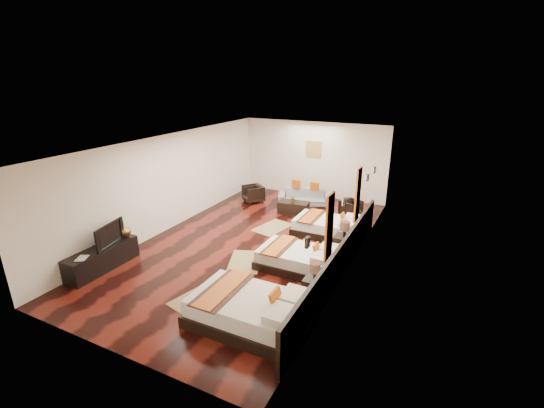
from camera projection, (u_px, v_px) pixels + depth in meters
The scene contains 30 objects.
floor at pixel (252, 243), 10.18m from camera, with size 5.50×9.50×0.01m, color black.
ceiling at pixel (250, 142), 9.25m from camera, with size 5.50×9.50×0.01m, color white.
back_wall at pixel (313, 160), 13.74m from camera, with size 5.50×0.01×2.80m, color silver.
left_wall at pixel (170, 182), 10.85m from camera, with size 0.01×9.50×2.80m, color silver.
right_wall at pixel (355, 211), 8.57m from camera, with size 0.01×9.50×2.80m, color silver.
headboard_panel at pixel (341, 261), 8.22m from camera, with size 0.08×6.60×0.90m, color black.
bed_near at pixel (252, 311), 6.76m from camera, with size 2.24×1.41×0.86m.
bed_mid at pixel (299, 259), 8.76m from camera, with size 1.91×1.20×0.73m.
bed_far at pixel (328, 226), 10.63m from camera, with size 1.90×1.19×0.72m.
nightstand_a at pixel (314, 286), 7.56m from camera, with size 0.41×0.41×0.82m.
nightstand_b at pixel (344, 243), 9.40m from camera, with size 0.46×0.46×0.92m.
jute_mat_near at pixel (201, 298), 7.64m from camera, with size 0.75×1.20×0.01m, color olive.
jute_mat_mid at pixel (245, 262), 9.14m from camera, with size 0.75×1.20×0.01m, color olive.
jute_mat_far at pixel (273, 227), 11.19m from camera, with size 0.75×1.20×0.01m, color olive.
tv_console at pixel (102, 258), 8.73m from camera, with size 0.50×1.80×0.55m, color black.
tv at pixel (106, 234), 8.67m from camera, with size 0.98×0.13×0.56m, color black.
book at pixel (77, 258), 8.11m from camera, with size 0.21×0.29×0.03m, color black.
figurine at pixel (124, 230), 9.20m from camera, with size 0.34×0.34×0.35m, color brown.
sofa at pixel (305, 197), 13.16m from camera, with size 1.87×0.73×0.55m, color gray.
armchair_left at pixel (253, 194), 13.36m from camera, with size 0.66×0.68×0.62m, color black.
armchair_right at pixel (351, 208), 12.02m from camera, with size 0.58×0.60×0.55m, color black.
coffee_table at pixel (293, 207), 12.30m from camera, with size 1.00×0.50×0.40m, color black.
table_plant at pixel (293, 199), 12.16m from camera, with size 0.22×0.19×0.24m, color #2D5C1E.
orange_panel_a at pixel (329, 227), 6.87m from camera, with size 0.04×0.40×1.30m, color #D86014.
orange_panel_b at pixel (358, 195), 8.73m from camera, with size 0.04×0.40×1.30m, color #D86014.
sconce_near at pixel (307, 242), 5.90m from camera, with size 0.07×0.12×0.18m.
sconce_mid at pixel (345, 202), 7.76m from camera, with size 0.07×0.12×0.18m.
sconce_far at pixel (367, 177), 9.62m from camera, with size 0.07×0.12×0.18m.
sconce_lounge at pixel (374, 170), 10.39m from camera, with size 0.07×0.12×0.18m.
gold_artwork at pixel (314, 149), 13.59m from camera, with size 0.60×0.04×0.60m, color #AD873F.
Camera 1 is at (4.56, -8.06, 4.38)m, focal length 24.31 mm.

